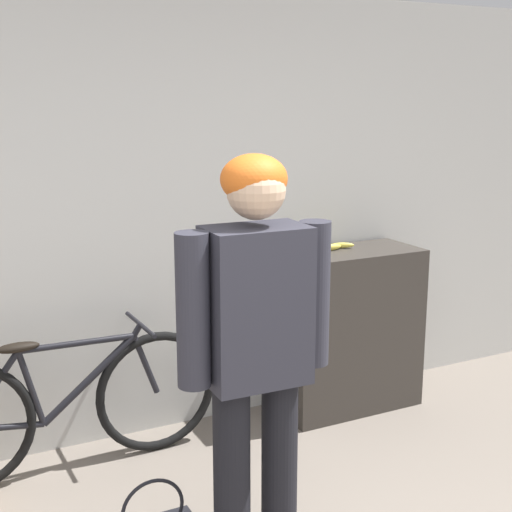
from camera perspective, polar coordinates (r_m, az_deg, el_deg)
wall_back at (r=4.17m, az=-9.40°, el=2.85°), size 8.00×0.07×2.60m
side_shelf at (r=4.67m, az=7.33°, el=-5.84°), size 0.92×0.44×1.05m
person at (r=2.89m, az=-0.01°, el=-6.25°), size 0.67×0.27×1.79m
bicycle at (r=4.03m, az=-14.96°, el=-11.54°), size 1.74×0.46×0.78m
banana at (r=4.52m, az=5.79°, el=0.71°), size 0.37×0.10×0.04m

